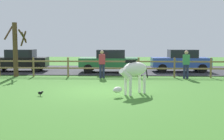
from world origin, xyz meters
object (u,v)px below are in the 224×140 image
zebra (134,72)px  parked_car_black (20,60)px  bare_tree (16,48)px  parked_car_blue (181,60)px  visitor_left_of_tree (102,63)px  crow_on_grass (40,93)px  visitor_right_of_tree (186,63)px  parked_car_green (109,61)px

zebra → parked_car_black: (-7.95, 8.57, -0.08)m
zebra → bare_tree: bearing=140.5°
parked_car_black → parked_car_blue: bearing=1.3°
visitor_left_of_tree → crow_on_grass: bearing=-107.9°
parked_car_black → visitor_right_of_tree: bearing=-16.5°
parked_car_black → visitor_right_of_tree: size_ratio=2.53×
parked_car_green → parked_car_black: size_ratio=0.97×
zebra → parked_car_black: size_ratio=0.37×
bare_tree → parked_car_blue: size_ratio=0.83×
zebra → visitor_left_of_tree: visitor_left_of_tree is taller
zebra → parked_car_black: 11.69m
crow_on_grass → visitor_left_of_tree: bearing=72.1°
parked_car_black → visitor_left_of_tree: 6.99m
parked_car_blue → visitor_left_of_tree: bearing=-146.7°
parked_car_blue → visitor_left_of_tree: visitor_left_of_tree is taller
bare_tree → visitor_left_of_tree: bare_tree is taller
zebra → parked_car_blue: (3.53, 8.83, -0.08)m
zebra → parked_car_green: (-1.48, 8.22, -0.08)m
parked_car_green → parked_car_black: 6.48m
parked_car_black → visitor_left_of_tree: visitor_left_of_tree is taller
crow_on_grass → visitor_right_of_tree: size_ratio=0.13×
parked_car_green → visitor_right_of_tree: size_ratio=2.46×
parked_car_blue → parked_car_black: 11.48m
parked_car_green → parked_car_black: same height
zebra → crow_on_grass: 3.77m
crow_on_grass → zebra: bearing=8.5°
zebra → crow_on_grass: (-3.65, -0.54, -0.80)m
parked_car_blue → parked_car_black: bearing=-178.7°
parked_car_black → bare_tree: bearing=-72.8°
visitor_left_of_tree → visitor_right_of_tree: size_ratio=1.00×
parked_car_green → parked_car_blue: bearing=7.0°
visitor_left_of_tree → parked_car_blue: bearing=33.3°
visitor_right_of_tree → bare_tree: bearing=176.8°
crow_on_grass → parked_car_green: (2.17, 8.76, 0.72)m
bare_tree → visitor_left_of_tree: bearing=-5.1°
zebra → parked_car_black: bearing=132.8°
parked_car_blue → parked_car_green: 5.04m
visitor_left_of_tree → parked_car_black: bearing=152.7°
parked_car_green → visitor_left_of_tree: visitor_left_of_tree is taller
parked_car_blue → zebra: bearing=-111.8°
parked_car_black → parked_car_green: bearing=-3.1°
parked_car_blue → visitor_left_of_tree: size_ratio=2.45×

